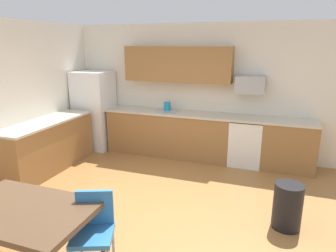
% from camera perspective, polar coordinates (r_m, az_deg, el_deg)
% --- Properties ---
extents(ground_plane, '(12.00, 12.00, 0.00)m').
position_cam_1_polar(ground_plane, '(4.43, -4.49, -15.89)').
color(ground_plane, '#9E6B38').
extents(wall_back, '(5.80, 0.10, 2.70)m').
position_cam_1_polar(wall_back, '(6.37, 4.99, 6.74)').
color(wall_back, silver).
rests_on(wall_back, ground).
extents(cabinet_run_back, '(2.60, 0.60, 0.90)m').
position_cam_1_polar(cabinet_run_back, '(6.37, 0.08, -1.52)').
color(cabinet_run_back, olive).
rests_on(cabinet_run_back, ground).
extents(cabinet_run_back_right, '(0.95, 0.60, 0.90)m').
position_cam_1_polar(cabinet_run_back_right, '(6.05, 21.86, -3.57)').
color(cabinet_run_back_right, olive).
rests_on(cabinet_run_back_right, ground).
extents(cabinet_run_left, '(0.60, 2.00, 0.90)m').
position_cam_1_polar(cabinet_run_left, '(6.04, -21.77, -3.59)').
color(cabinet_run_left, olive).
rests_on(cabinet_run_left, ground).
extents(countertop_back, '(4.80, 0.64, 0.04)m').
position_cam_1_polar(countertop_back, '(6.12, 4.06, 2.30)').
color(countertop_back, beige).
rests_on(countertop_back, cabinet_run_back).
extents(countertop_left, '(0.64, 2.00, 0.04)m').
position_cam_1_polar(countertop_left, '(5.91, -22.22, 0.73)').
color(countertop_left, beige).
rests_on(countertop_left, cabinet_run_left).
extents(upper_cabinets_back, '(2.20, 0.34, 0.70)m').
position_cam_1_polar(upper_cabinets_back, '(6.19, 1.83, 11.65)').
color(upper_cabinets_back, olive).
extents(refrigerator, '(0.76, 0.70, 1.71)m').
position_cam_1_polar(refrigerator, '(6.95, -13.74, 2.94)').
color(refrigerator, white).
rests_on(refrigerator, ground).
extents(oven_range, '(0.60, 0.60, 0.91)m').
position_cam_1_polar(oven_range, '(6.05, 14.53, -2.88)').
color(oven_range, white).
rests_on(oven_range, ground).
extents(microwave, '(0.54, 0.36, 0.32)m').
position_cam_1_polar(microwave, '(5.91, 15.33, 7.56)').
color(microwave, '#9EA0A5').
extents(sink_basin, '(0.48, 0.40, 0.14)m').
position_cam_1_polar(sink_basin, '(6.27, -0.27, 2.28)').
color(sink_basin, '#A5A8AD').
rests_on(sink_basin, countertop_back).
extents(sink_faucet, '(0.02, 0.02, 0.24)m').
position_cam_1_polar(sink_faucet, '(6.40, 0.27, 4.02)').
color(sink_faucet, '#B2B5BA').
rests_on(sink_faucet, countertop_back).
extents(dining_table, '(1.40, 0.90, 0.73)m').
position_cam_1_polar(dining_table, '(3.41, -25.84, -14.73)').
color(dining_table, brown).
rests_on(dining_table, ground).
extents(chair_near_table, '(0.52, 0.52, 0.85)m').
position_cam_1_polar(chair_near_table, '(3.29, -13.89, -18.06)').
color(chair_near_table, '#2D72B7').
rests_on(chair_near_table, ground).
extents(trash_bin, '(0.36, 0.36, 0.60)m').
position_cam_1_polar(trash_bin, '(4.24, 21.72, -13.92)').
color(trash_bin, black).
rests_on(trash_bin, ground).
extents(kettle, '(0.14, 0.14, 0.20)m').
position_cam_1_polar(kettle, '(6.29, -0.15, 3.63)').
color(kettle, '#198CBF').
rests_on(kettle, countertop_back).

